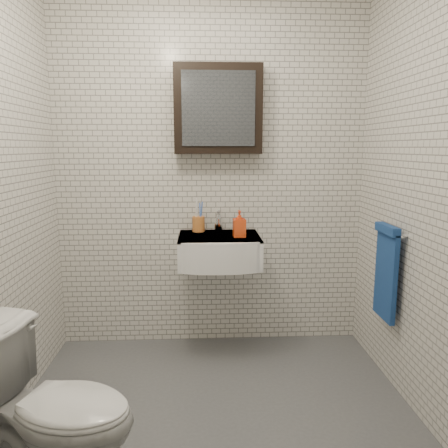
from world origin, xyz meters
name	(u,v)px	position (x,y,z in m)	size (l,w,h in m)	color
ground	(216,417)	(0.00, 0.00, 0.01)	(2.20, 2.00, 0.01)	#4D5055
room_shell	(215,143)	(0.00, 0.00, 1.47)	(2.22, 2.02, 2.51)	silver
washbasin	(219,250)	(0.05, 0.73, 0.76)	(0.55, 0.50, 0.20)	white
faucet	(218,222)	(0.05, 0.93, 0.92)	(0.06, 0.20, 0.15)	silver
mirror_cabinet	(218,110)	(0.05, 0.93, 1.70)	(0.60, 0.15, 0.60)	black
towel_rail	(386,268)	(1.04, 0.35, 0.72)	(0.09, 0.30, 0.58)	silver
toothbrush_cup	(199,223)	(-0.09, 0.93, 0.91)	(0.09, 0.09, 0.24)	#C57031
soap_bottle	(239,224)	(0.18, 0.73, 0.94)	(0.08, 0.08, 0.18)	orange
toilet	(52,411)	(-0.69, -0.46, 0.36)	(0.41, 0.71, 0.73)	silver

